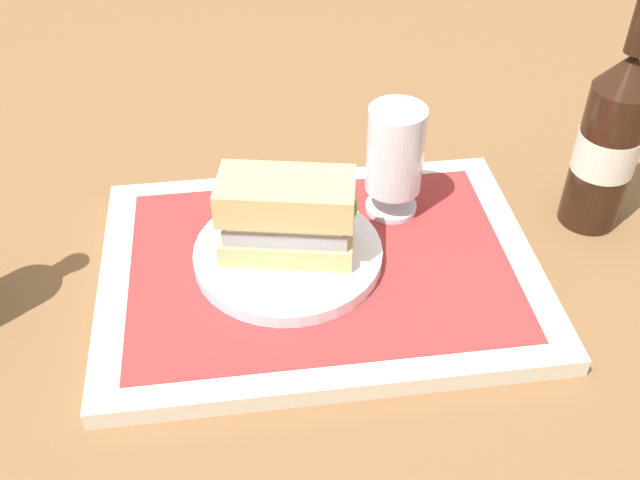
{
  "coord_description": "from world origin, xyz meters",
  "views": [
    {
      "loc": [
        -0.07,
        -0.55,
        0.53
      ],
      "look_at": [
        0.0,
        0.0,
        0.05
      ],
      "focal_mm": 41.71,
      "sensor_mm": 36.0,
      "label": 1
    }
  ],
  "objects": [
    {
      "name": "placemat",
      "position": [
        0.0,
        0.0,
        0.02
      ],
      "size": [
        0.38,
        0.27,
        0.0
      ],
      "primitive_type": "cube",
      "color": "#9E2D2D",
      "rests_on": "tray"
    },
    {
      "name": "plate",
      "position": [
        -0.03,
        0.01,
        0.03
      ],
      "size": [
        0.19,
        0.19,
        0.01
      ],
      "primitive_type": "cylinder",
      "color": "white",
      "rests_on": "placemat"
    },
    {
      "name": "ground_plane",
      "position": [
        0.0,
        0.0,
        0.0
      ],
      "size": [
        3.0,
        3.0,
        0.0
      ],
      "primitive_type": "plane",
      "color": "brown"
    },
    {
      "name": "tray",
      "position": [
        0.0,
        0.0,
        0.01
      ],
      "size": [
        0.44,
        0.32,
        0.02
      ],
      "primitive_type": "cube",
      "color": "beige",
      "rests_on": "ground_plane"
    },
    {
      "name": "sandwich",
      "position": [
        -0.03,
        0.01,
        0.08
      ],
      "size": [
        0.14,
        0.09,
        0.08
      ],
      "rotation": [
        0.0,
        0.0,
        -0.2
      ],
      "color": "tan",
      "rests_on": "plate"
    },
    {
      "name": "beer_bottle",
      "position": [
        0.31,
        0.06,
        0.1
      ],
      "size": [
        0.07,
        0.07,
        0.27
      ],
      "color": "black",
      "rests_on": "ground_plane"
    },
    {
      "name": "beer_glass",
      "position": [
        0.09,
        0.08,
        0.09
      ],
      "size": [
        0.06,
        0.06,
        0.12
      ],
      "color": "silver",
      "rests_on": "placemat"
    }
  ]
}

